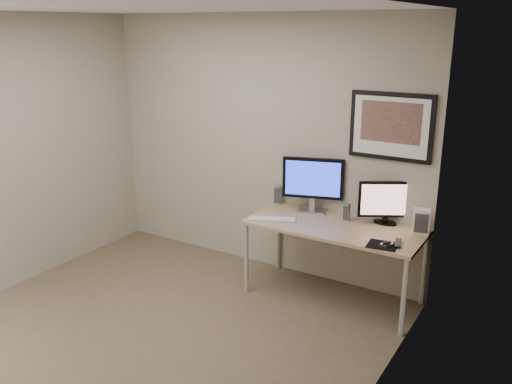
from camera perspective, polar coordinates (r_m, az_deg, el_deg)
floor at (r=4.76m, az=-10.47°, el=-14.43°), size 3.60×3.60×0.00m
room at (r=4.49m, az=-7.79°, el=6.34°), size 3.60×3.60×3.60m
desk at (r=5.01m, az=8.26°, el=-4.20°), size 1.60×0.70×0.73m
framed_art at (r=4.94m, az=14.02°, el=6.71°), size 0.75×0.04×0.60m
monitor_large at (r=5.24m, az=6.00°, el=1.04°), size 0.57×0.26×0.54m
monitor_tv at (r=5.05m, az=13.57°, el=-0.97°), size 0.46×0.28×0.40m
speaker_left at (r=5.51m, az=2.30°, el=-0.29°), size 0.09×0.09×0.19m
speaker_right at (r=5.11m, az=9.55°, el=-2.08°), size 0.07×0.07×0.16m
keyboard at (r=5.07m, az=1.68°, el=-2.87°), size 0.47×0.29×0.02m
mousepad at (r=4.62m, az=13.17°, el=-5.48°), size 0.27×0.24×0.00m
mouse at (r=4.61m, az=13.59°, el=-5.30°), size 0.09×0.12×0.04m
remote at (r=4.67m, az=14.74°, el=-5.22°), size 0.10×0.20×0.02m
fan_unit at (r=4.93m, az=17.01°, el=-2.97°), size 0.17×0.14×0.22m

